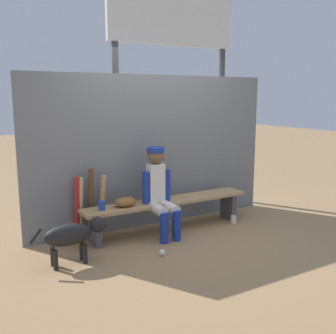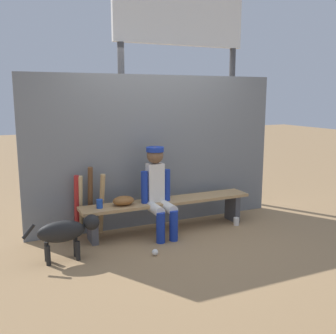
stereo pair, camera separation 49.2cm
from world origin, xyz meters
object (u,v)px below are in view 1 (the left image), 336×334
(dog, at_px, (73,234))
(bat_wood_natural, at_px, (80,208))
(player_seated, at_px, (160,189))
(bat_wood_tan, at_px, (102,206))
(dugout_bench, at_px, (168,206))
(baseball, at_px, (162,253))
(cup_on_ground, at_px, (233,219))
(cup_on_bench, at_px, (102,205))
(bat_wood_dark, at_px, (90,203))
(baseball_glove, at_px, (125,202))
(bat_aluminum_red, at_px, (77,208))
(scoreboard, at_px, (176,44))

(dog, bearing_deg, bat_wood_natural, 66.36)
(player_seated, distance_m, bat_wood_tan, 0.78)
(dugout_bench, bearing_deg, dog, -163.59)
(baseball, xyz_separation_m, cup_on_ground, (1.46, 0.51, 0.02))
(player_seated, xyz_separation_m, cup_on_bench, (-0.75, 0.11, -0.14))
(bat_wood_dark, height_order, cup_on_bench, bat_wood_dark)
(baseball, bearing_deg, baseball_glove, 100.64)
(bat_wood_dark, height_order, bat_aluminum_red, bat_wood_dark)
(baseball_glove, relative_size, bat_wood_natural, 0.34)
(scoreboard, bearing_deg, player_seated, -129.55)
(bat_aluminum_red, distance_m, cup_on_ground, 2.23)
(bat_wood_natural, bearing_deg, cup_on_ground, -12.91)
(scoreboard, distance_m, dog, 3.46)
(player_seated, bearing_deg, bat_wood_tan, 153.71)
(bat_wood_natural, xyz_separation_m, bat_aluminum_red, (-0.04, -0.01, 0.00))
(cup_on_ground, bearing_deg, bat_wood_tan, 166.61)
(bat_wood_tan, relative_size, bat_aluminum_red, 1.00)
(bat_wood_tan, bearing_deg, bat_wood_natural, 170.34)
(bat_wood_dark, height_order, dog, bat_wood_dark)
(bat_aluminum_red, bearing_deg, cup_on_ground, -12.46)
(player_seated, xyz_separation_m, dog, (-1.25, -0.31, -0.29))
(dog, bearing_deg, baseball_glove, 27.69)
(bat_aluminum_red, distance_m, dog, 0.74)
(cup_on_bench, bearing_deg, bat_aluminum_red, 131.64)
(baseball_glove, xyz_separation_m, cup_on_ground, (1.60, -0.21, -0.43))
(bat_wood_tan, distance_m, bat_wood_dark, 0.15)
(bat_wood_natural, relative_size, dog, 0.97)
(bat_wood_natural, height_order, dog, bat_wood_natural)
(player_seated, bearing_deg, cup_on_bench, 171.80)
(bat_aluminum_red, bearing_deg, cup_on_bench, -48.36)
(bat_aluminum_red, relative_size, cup_on_ground, 7.53)
(bat_wood_dark, height_order, cup_on_ground, bat_wood_dark)
(scoreboard, bearing_deg, bat_wood_natural, -158.23)
(bat_wood_tan, bearing_deg, baseball_glove, -44.53)
(scoreboard, height_order, dog, scoreboard)
(player_seated, xyz_separation_m, bat_aluminum_red, (-0.99, 0.37, -0.21))
(bat_aluminum_red, relative_size, dog, 0.98)
(scoreboard, bearing_deg, baseball, -125.47)
(dugout_bench, bearing_deg, bat_wood_tan, 165.32)
(bat_wood_dark, bearing_deg, baseball_glove, -35.70)
(bat_wood_tan, distance_m, bat_aluminum_red, 0.32)
(bat_wood_dark, relative_size, bat_aluminum_red, 1.12)
(player_seated, distance_m, bat_wood_natural, 1.04)
(bat_wood_dark, relative_size, dog, 1.10)
(baseball_glove, distance_m, bat_wood_natural, 0.57)
(bat_wood_natural, bearing_deg, player_seated, -21.82)
(dugout_bench, relative_size, baseball, 32.17)
(player_seated, height_order, baseball_glove, player_seated)
(player_seated, height_order, scoreboard, scoreboard)
(scoreboard, bearing_deg, dog, -146.49)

